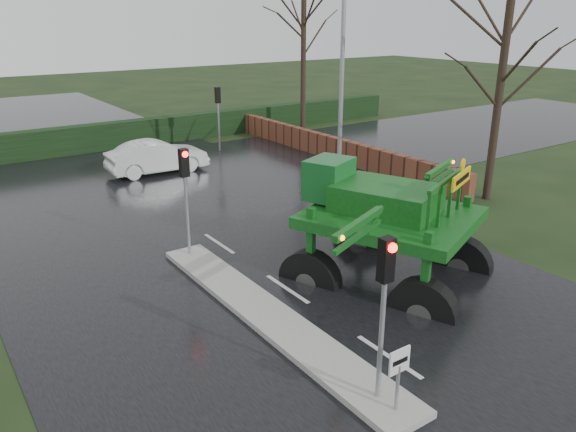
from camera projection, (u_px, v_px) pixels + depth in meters
ground at (389, 357)px, 12.58m from camera, size 140.00×140.00×0.00m
road_main at (193, 227)px, 20.30m from camera, size 14.00×80.00×0.02m
road_cross at (134, 187)px, 24.93m from camera, size 80.00×12.00×0.02m
median_island at (267, 315)px, 14.17m from camera, size 1.20×10.00×0.16m
hedge_row at (80, 139)px, 30.86m from camera, size 44.00×0.90×1.50m
brick_wall at (320, 144)px, 30.37m from camera, size 0.40×20.00×1.20m
keep_left_sign at (399, 370)px, 10.37m from camera, size 0.50×0.07×1.35m
traffic_signal_near at (385, 285)px, 10.23m from camera, size 0.26×0.33×3.52m
traffic_signal_mid at (185, 179)px, 16.79m from camera, size 0.26×0.33×3.52m
traffic_signal_far at (218, 105)px, 30.64m from camera, size 0.26×0.33×3.52m
street_light_right at (337, 45)px, 24.22m from camera, size 3.85×0.30×10.00m
tree_right_near at (502, 71)px, 21.63m from camera, size 5.60×5.60×9.64m
tree_right_far at (304, 27)px, 33.58m from camera, size 7.00×7.00×12.05m
crop_sprayer at (421, 231)px, 13.83m from camera, size 7.80×6.30×4.68m
white_sedan at (159, 173)px, 27.18m from camera, size 4.81×1.83×1.57m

